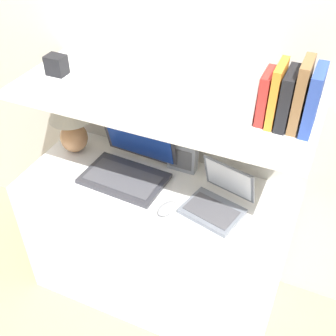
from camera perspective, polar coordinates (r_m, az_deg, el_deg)
The scene contains 17 objects.
ground_plane at distance 2.34m, azimuth -4.42°, elevation -20.52°, with size 12.00×12.00×0.00m, color #9E8460.
wall_back at distance 1.92m, azimuth 2.33°, elevation 13.87°, with size 6.00×0.05×2.40m.
desk at distance 2.18m, azimuth -1.59°, elevation -10.05°, with size 1.25×0.54×0.73m.
back_riser at distance 2.22m, azimuth 1.48°, elevation -1.36°, with size 1.25×0.04×1.15m.
shelf at distance 1.72m, azimuth -1.10°, elevation 9.24°, with size 1.25×0.49×0.03m.
table_lamp at distance 2.09m, azimuth -13.10°, elevation 6.94°, with size 0.21×0.21×0.34m.
laptop_large at distance 1.98m, azimuth -5.29°, elevation 0.32°, with size 0.40×0.33×0.25m.
laptop_small at distance 1.81m, azimuth 6.77°, elevation -4.36°, with size 0.29×0.29×0.20m.
computer_mouse at distance 1.80m, azimuth -0.13°, elevation -5.50°, with size 0.09×0.12×0.04m.
router_box at distance 1.99m, azimuth 2.00°, elevation 1.61°, with size 0.14×0.06×0.15m.
book_blue at distance 1.53m, azimuth 19.09°, elevation 8.60°, with size 0.04×0.16×0.23m.
book_brown at distance 1.53m, azimuth 17.57°, elevation 9.37°, with size 0.03×0.14×0.25m.
book_black at distance 1.54m, azimuth 15.89°, elevation 9.01°, with size 0.04×0.15×0.21m.
book_orange at distance 1.54m, azimuth 14.51°, elevation 9.68°, with size 0.03×0.15×0.23m.
book_red at distance 1.56m, azimuth 13.10°, elevation 9.43°, with size 0.03×0.13×0.19m.
book_white at distance 1.56m, azimuth 11.73°, elevation 9.92°, with size 0.04×0.17×0.20m.
shelf_gadget at distance 1.93m, azimuth -14.88°, elevation 13.33°, with size 0.08×0.07×0.09m.
Camera 1 is at (0.63, -1.01, 2.01)m, focal length 45.00 mm.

